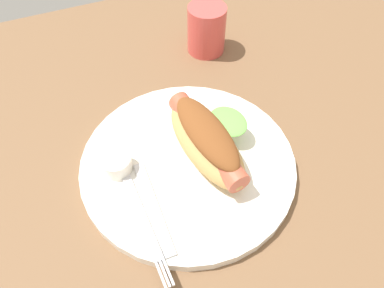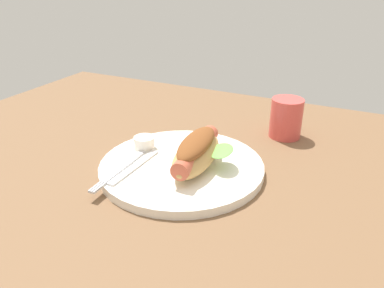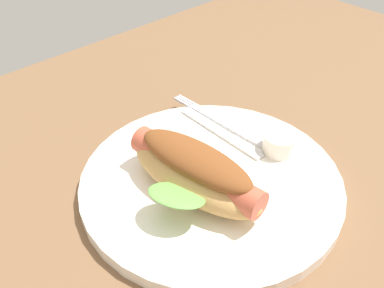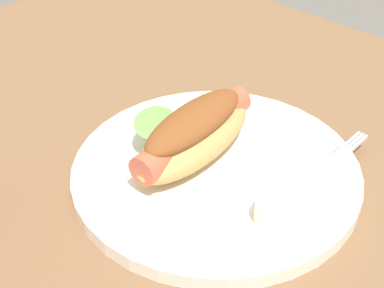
{
  "view_description": "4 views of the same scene",
  "coord_description": "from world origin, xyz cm",
  "px_view_note": "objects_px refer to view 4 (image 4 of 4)",
  "views": [
    {
      "loc": [
        -7.09,
        -30.35,
        42.87
      ],
      "look_at": [
        4.85,
        -1.91,
        3.67
      ],
      "focal_mm": 33.99,
      "sensor_mm": 36.0,
      "label": 1
    },
    {
      "loc": [
        32.06,
        -57.05,
        34.82
      ],
      "look_at": [
        5.2,
        -1.3,
        5.12
      ],
      "focal_mm": 35.49,
      "sensor_mm": 36.0,
      "label": 2
    },
    {
      "loc": [
        30.82,
        22.5,
        35.7
      ],
      "look_at": [
        5.43,
        -4.35,
        6.48
      ],
      "focal_mm": 40.92,
      "sensor_mm": 36.0,
      "label": 3
    },
    {
      "loc": [
        -26.1,
        32.51,
        38.89
      ],
      "look_at": [
        5.51,
        -0.99,
        4.63
      ],
      "focal_mm": 53.41,
      "sensor_mm": 36.0,
      "label": 4
    }
  ],
  "objects_px": {
    "fork": "(321,172)",
    "knife": "(299,171)",
    "plate": "(216,172)",
    "hot_dog": "(194,133)",
    "sauce_ramekin": "(277,212)"
  },
  "relations": [
    {
      "from": "plate",
      "to": "hot_dog",
      "type": "bearing_deg",
      "value": 6.14
    },
    {
      "from": "sauce_ramekin",
      "to": "knife",
      "type": "distance_m",
      "value": 0.08
    },
    {
      "from": "hot_dog",
      "to": "sauce_ramekin",
      "type": "height_order",
      "value": "hot_dog"
    },
    {
      "from": "plate",
      "to": "fork",
      "type": "xyz_separation_m",
      "value": [
        -0.09,
        -0.06,
        0.01
      ]
    },
    {
      "from": "hot_dog",
      "to": "knife",
      "type": "height_order",
      "value": "hot_dog"
    },
    {
      "from": "plate",
      "to": "knife",
      "type": "relative_size",
      "value": 2.15
    },
    {
      "from": "sauce_ramekin",
      "to": "hot_dog",
      "type": "bearing_deg",
      "value": -9.34
    },
    {
      "from": "knife",
      "to": "fork",
      "type": "bearing_deg",
      "value": -51.77
    },
    {
      "from": "sauce_ramekin",
      "to": "fork",
      "type": "height_order",
      "value": "sauce_ramekin"
    },
    {
      "from": "fork",
      "to": "knife",
      "type": "bearing_deg",
      "value": 124.98
    },
    {
      "from": "plate",
      "to": "knife",
      "type": "height_order",
      "value": "knife"
    },
    {
      "from": "plate",
      "to": "knife",
      "type": "bearing_deg",
      "value": -143.25
    },
    {
      "from": "hot_dog",
      "to": "knife",
      "type": "distance_m",
      "value": 0.12
    },
    {
      "from": "hot_dog",
      "to": "sauce_ramekin",
      "type": "bearing_deg",
      "value": -105.06
    },
    {
      "from": "knife",
      "to": "hot_dog",
      "type": "bearing_deg",
      "value": 120.81
    }
  ]
}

